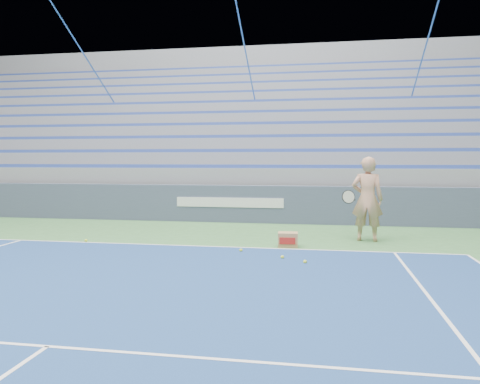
{
  "coord_description": "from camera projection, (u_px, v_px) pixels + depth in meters",
  "views": [
    {
      "loc": [
        2.66,
        2.28,
        1.87
      ],
      "look_at": [
        0.9,
        12.38,
        1.15
      ],
      "focal_mm": 35.0,
      "sensor_mm": 36.0,
      "label": 1
    }
  ],
  "objects": [
    {
      "name": "tennis_ball_3",
      "position": [
        282.0,
        257.0,
        8.77
      ],
      "size": [
        0.07,
        0.07,
        0.07
      ],
      "primitive_type": "sphere",
      "color": "yellow",
      "rests_on": "ground"
    },
    {
      "name": "ball_box",
      "position": [
        288.0,
        240.0,
        9.97
      ],
      "size": [
        0.43,
        0.35,
        0.31
      ],
      "color": "#A67E50",
      "rests_on": "ground"
    },
    {
      "name": "bleachers",
      "position": [
        257.0,
        148.0,
        19.41
      ],
      "size": [
        31.0,
        9.15,
        7.3
      ],
      "color": "gray",
      "rests_on": "ground"
    },
    {
      "name": "sponsor_barrier",
      "position": [
        230.0,
        204.0,
        13.92
      ],
      "size": [
        30.0,
        0.32,
        1.1
      ],
      "color": "#404961",
      "rests_on": "ground"
    },
    {
      "name": "tennis_ball_1",
      "position": [
        86.0,
        241.0,
        10.57
      ],
      "size": [
        0.07,
        0.07,
        0.07
      ],
      "primitive_type": "sphere",
      "color": "yellow",
      "rests_on": "ground"
    },
    {
      "name": "tennis_player",
      "position": [
        367.0,
        199.0,
        10.65
      ],
      "size": [
        0.99,
        0.91,
        1.93
      ],
      "color": "tan",
      "rests_on": "ground"
    },
    {
      "name": "tennis_ball_0",
      "position": [
        241.0,
        250.0,
        9.44
      ],
      "size": [
        0.07,
        0.07,
        0.07
      ],
      "primitive_type": "sphere",
      "color": "yellow",
      "rests_on": "ground"
    },
    {
      "name": "tennis_ball_2",
      "position": [
        305.0,
        262.0,
        8.38
      ],
      "size": [
        0.07,
        0.07,
        0.07
      ],
      "primitive_type": "sphere",
      "color": "yellow",
      "rests_on": "ground"
    }
  ]
}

